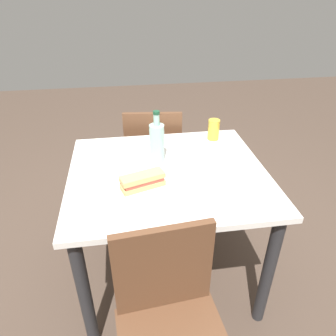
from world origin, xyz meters
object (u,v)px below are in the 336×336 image
chair_far (154,155)px  baguette_sandwich_near (143,181)px  plate_near (143,188)px  knife_near (136,181)px  beer_glass (214,130)px  water_bottle (157,142)px  chair_near (170,319)px  dining_table (168,191)px

chair_far → baguette_sandwich_near: (-0.13, -0.78, 0.31)m
plate_near → knife_near: (-0.03, 0.05, 0.01)m
beer_glass → chair_far: bearing=137.5°
baguette_sandwich_near → chair_far: bearing=80.6°
knife_near → water_bottle: 0.26m
beer_glass → knife_near: bearing=-139.5°
plate_near → knife_near: 0.06m
chair_near → knife_near: chair_near is taller
plate_near → beer_glass: 0.66m
chair_far → plate_near: (-0.13, -0.78, 0.26)m
chair_near → baguette_sandwich_near: chair_near is taller
chair_far → water_bottle: bearing=-93.4°
chair_near → beer_glass: size_ratio=6.91×
baguette_sandwich_near → water_bottle: size_ratio=0.76×
baguette_sandwich_near → beer_glass: beer_glass is taller
plate_near → knife_near: bearing=119.7°
chair_far → knife_near: 0.79m
baguette_sandwich_near → beer_glass: (0.46, 0.47, 0.01)m
chair_far → dining_table: bearing=-89.1°
chair_near → plate_near: chair_near is taller
dining_table → knife_near: bearing=-150.8°
chair_far → chair_near: bearing=-93.6°
plate_near → beer_glass: bearing=45.3°
plate_near → beer_glass: beer_glass is taller
water_bottle → chair_near: bearing=-93.6°
chair_far → plate_near: size_ratio=3.58×
chair_near → baguette_sandwich_near: bearing=95.8°
dining_table → baguette_sandwich_near: 0.26m
dining_table → baguette_sandwich_near: size_ratio=4.67×
dining_table → beer_glass: (0.33, 0.33, 0.18)m
chair_near → knife_near: bearing=98.2°
plate_near → water_bottle: 0.30m
dining_table → water_bottle: 0.26m
chair_near → dining_table: bearing=82.1°
dining_table → knife_near: 0.24m
plate_near → water_bottle: (0.10, 0.26, 0.10)m
plate_near → beer_glass: (0.46, 0.47, 0.05)m
knife_near → water_bottle: size_ratio=0.64×
plate_near → baguette_sandwich_near: 0.04m
beer_glass → chair_near: bearing=-113.3°
plate_near → baguette_sandwich_near: bearing=0.0°
dining_table → baguette_sandwich_near: baguette_sandwich_near is taller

